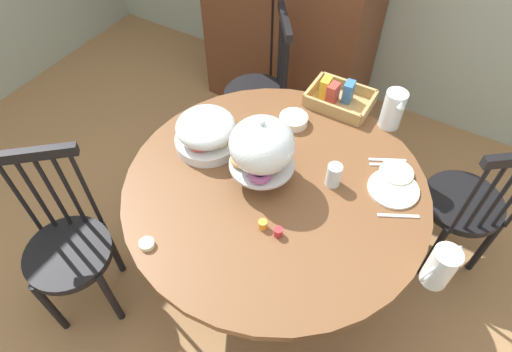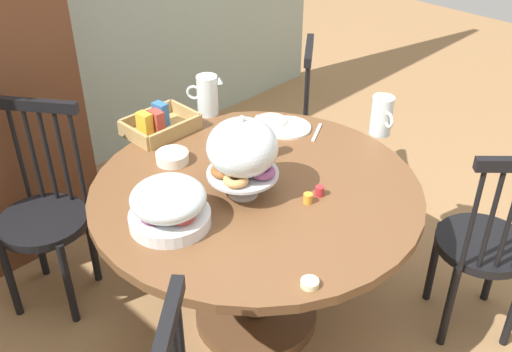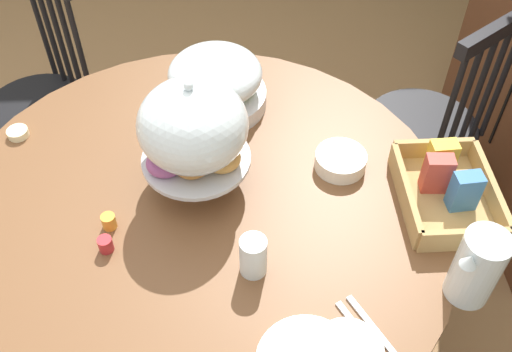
# 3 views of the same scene
# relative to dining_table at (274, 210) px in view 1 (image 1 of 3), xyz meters

# --- Properties ---
(ground_plane) EXTENTS (10.00, 10.00, 0.00)m
(ground_plane) POSITION_rel_dining_table_xyz_m (-0.13, -0.11, -0.55)
(ground_plane) COLOR #997047
(dining_table) EXTENTS (1.33, 1.33, 0.74)m
(dining_table) POSITION_rel_dining_table_xyz_m (0.00, 0.00, 0.00)
(dining_table) COLOR brown
(dining_table) RESTS_ON ground_plane
(windsor_chair_near_window) EXTENTS (0.47, 0.47, 0.97)m
(windsor_chair_near_window) POSITION_rel_dining_table_xyz_m (-0.75, -0.61, -0.10)
(windsor_chair_near_window) COLOR black
(windsor_chair_near_window) RESTS_ON ground_plane
(windsor_chair_facing_door) EXTENTS (0.47, 0.47, 0.97)m
(windsor_chair_facing_door) POSITION_rel_dining_table_xyz_m (0.78, 0.57, -0.10)
(windsor_chair_facing_door) COLOR black
(windsor_chair_facing_door) RESTS_ON ground_plane
(windsor_chair_far_side) EXTENTS (0.46, 0.46, 0.97)m
(windsor_chair_far_side) POSITION_rel_dining_table_xyz_m (-0.54, 0.80, -0.10)
(windsor_chair_far_side) COLOR black
(windsor_chair_far_side) RESTS_ON ground_plane
(pastry_stand_with_dome) EXTENTS (0.28, 0.28, 0.34)m
(pastry_stand_with_dome) POSITION_rel_dining_table_xyz_m (-0.07, 0.00, 0.38)
(pastry_stand_with_dome) COLOR silver
(pastry_stand_with_dome) RESTS_ON dining_table
(fruit_platter_covered) EXTENTS (0.30, 0.30, 0.18)m
(fruit_platter_covered) POSITION_rel_dining_table_xyz_m (-0.39, 0.05, 0.27)
(fruit_platter_covered) COLOR silver
(fruit_platter_covered) RESTS_ON dining_table
(orange_juice_pitcher) EXTENTS (0.11, 0.17, 0.18)m
(orange_juice_pitcher) POSITION_rel_dining_table_xyz_m (0.71, -0.10, 0.27)
(orange_juice_pitcher) COLOR silver
(orange_juice_pitcher) RESTS_ON dining_table
(milk_pitcher) EXTENTS (0.13, 0.16, 0.20)m
(milk_pitcher) POSITION_rel_dining_table_xyz_m (0.29, 0.62, 0.28)
(milk_pitcher) COLOR silver
(milk_pitcher) RESTS_ON dining_table
(cereal_basket) EXTENTS (0.32, 0.24, 0.12)m
(cereal_basket) POSITION_rel_dining_table_xyz_m (0.01, 0.64, 0.23)
(cereal_basket) COLOR tan
(cereal_basket) RESTS_ON dining_table
(china_plate_large) EXTENTS (0.22, 0.22, 0.01)m
(china_plate_large) POSITION_rel_dining_table_xyz_m (0.45, 0.23, 0.19)
(china_plate_large) COLOR white
(china_plate_large) RESTS_ON dining_table
(china_plate_small) EXTENTS (0.15, 0.15, 0.01)m
(china_plate_small) POSITION_rel_dining_table_xyz_m (0.43, 0.32, 0.20)
(china_plate_small) COLOR white
(china_plate_small) RESTS_ON china_plate_large
(cereal_bowl) EXTENTS (0.14, 0.14, 0.04)m
(cereal_bowl) POSITION_rel_dining_table_xyz_m (-0.11, 0.39, 0.21)
(cereal_bowl) COLOR white
(cereal_bowl) RESTS_ON dining_table
(drinking_glass) EXTENTS (0.06, 0.06, 0.11)m
(drinking_glass) POSITION_rel_dining_table_xyz_m (0.21, 0.13, 0.24)
(drinking_glass) COLOR silver
(drinking_glass) RESTS_ON dining_table
(butter_dish) EXTENTS (0.06, 0.06, 0.02)m
(butter_dish) POSITION_rel_dining_table_xyz_m (-0.28, -0.52, 0.20)
(butter_dish) COLOR beige
(butter_dish) RESTS_ON dining_table
(jam_jar_strawberry) EXTENTS (0.04, 0.04, 0.04)m
(jam_jar_strawberry) POSITION_rel_dining_table_xyz_m (0.13, -0.22, 0.21)
(jam_jar_strawberry) COLOR #B7282D
(jam_jar_strawberry) RESTS_ON dining_table
(jam_jar_apricot) EXTENTS (0.04, 0.04, 0.04)m
(jam_jar_apricot) POSITION_rel_dining_table_xyz_m (0.06, -0.22, 0.21)
(jam_jar_apricot) COLOR orange
(jam_jar_apricot) RESTS_ON dining_table
(table_knife) EXTENTS (0.16, 0.09, 0.01)m
(table_knife) POSITION_rel_dining_table_xyz_m (0.38, 0.36, 0.19)
(table_knife) COLOR silver
(table_knife) RESTS_ON dining_table
(dinner_fork) EXTENTS (0.16, 0.09, 0.01)m
(dinner_fork) POSITION_rel_dining_table_xyz_m (0.37, 0.38, 0.19)
(dinner_fork) COLOR silver
(dinner_fork) RESTS_ON dining_table
(soup_spoon) EXTENTS (0.16, 0.09, 0.01)m
(soup_spoon) POSITION_rel_dining_table_xyz_m (0.51, 0.11, 0.19)
(soup_spoon) COLOR silver
(soup_spoon) RESTS_ON dining_table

